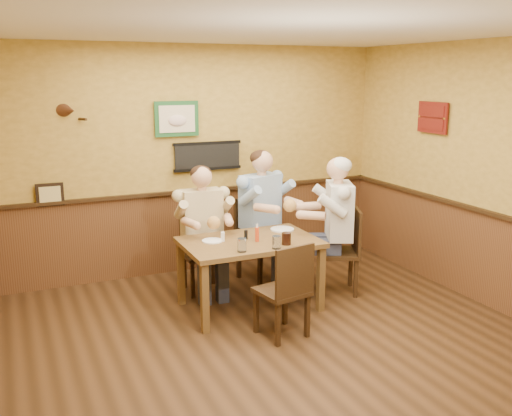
{
  "coord_description": "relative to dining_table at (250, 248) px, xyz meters",
  "views": [
    {
      "loc": [
        -2.15,
        -4.21,
        2.43
      ],
      "look_at": [
        0.18,
        0.99,
        1.1
      ],
      "focal_mm": 40.0,
      "sensor_mm": 36.0,
      "label": 1
    }
  ],
  "objects": [
    {
      "name": "diner_white_elder",
      "position": [
        1.1,
        0.01,
        0.04
      ],
      "size": [
        0.85,
        0.85,
        1.4
      ],
      "primitive_type": null,
      "rotation": [
        0.0,
        0.0,
        -1.99
      ],
      "color": "silver",
      "rests_on": "ground"
    },
    {
      "name": "room",
      "position": [
        0.0,
        -0.87,
        1.03
      ],
      "size": [
        5.02,
        5.03,
        2.81
      ],
      "color": "black",
      "rests_on": "ground"
    },
    {
      "name": "salt_shaker",
      "position": [
        -0.27,
        0.08,
        0.14
      ],
      "size": [
        0.05,
        0.05,
        0.1
      ],
      "primitive_type": "cylinder",
      "rotation": [
        0.0,
        0.0,
        0.39
      ],
      "color": "white",
      "rests_on": "dining_table"
    },
    {
      "name": "cola_tumbler",
      "position": [
        0.28,
        -0.3,
        0.15
      ],
      "size": [
        0.1,
        0.1,
        0.12
      ],
      "primitive_type": "cylinder",
      "rotation": [
        0.0,
        0.0,
        -0.07
      ],
      "color": "black",
      "rests_on": "dining_table"
    },
    {
      "name": "chair_back_right",
      "position": [
        0.48,
        0.79,
        -0.16
      ],
      "size": [
        0.59,
        0.59,
        0.99
      ],
      "primitive_type": null,
      "rotation": [
        0.0,
        0.0,
        0.35
      ],
      "color": "#322010",
      "rests_on": "ground"
    },
    {
      "name": "chair_right_end",
      "position": [
        1.1,
        0.01,
        -0.17
      ],
      "size": [
        0.6,
        0.6,
        0.98
      ],
      "primitive_type": null,
      "rotation": [
        0.0,
        0.0,
        -1.99
      ],
      "color": "#322010",
      "rests_on": "ground"
    },
    {
      "name": "diner_blue_polo",
      "position": [
        0.48,
        0.79,
        0.05
      ],
      "size": [
        0.84,
        0.84,
        1.42
      ],
      "primitive_type": null,
      "rotation": [
        0.0,
        0.0,
        0.35
      ],
      "color": "#8AA9D0",
      "rests_on": "ground"
    },
    {
      "name": "diner_tan_shirt",
      "position": [
        -0.3,
        0.66,
        -0.0
      ],
      "size": [
        0.63,
        0.63,
        1.31
      ],
      "primitive_type": null,
      "rotation": [
        0.0,
        0.0,
        -0.04
      ],
      "color": "beige",
      "rests_on": "ground"
    },
    {
      "name": "plate_far_left",
      "position": [
        -0.37,
        0.11,
        0.1
      ],
      "size": [
        0.22,
        0.22,
        0.01
      ],
      "primitive_type": "cylinder",
      "rotation": [
        0.0,
        0.0,
        0.05
      ],
      "color": "white",
      "rests_on": "dining_table"
    },
    {
      "name": "water_glass_mid",
      "position": [
        0.12,
        -0.39,
        0.16
      ],
      "size": [
        0.1,
        0.1,
        0.13
      ],
      "primitive_type": "cylinder",
      "rotation": [
        0.0,
        0.0,
        -0.2
      ],
      "color": "silver",
      "rests_on": "dining_table"
    },
    {
      "name": "plate_far_right",
      "position": [
        0.49,
        0.21,
        0.1
      ],
      "size": [
        0.29,
        0.29,
        0.02
      ],
      "primitive_type": "cylinder",
      "rotation": [
        0.0,
        0.0,
        0.13
      ],
      "color": "silver",
      "rests_on": "dining_table"
    },
    {
      "name": "hot_sauce_bottle",
      "position": [
        0.05,
        -0.07,
        0.18
      ],
      "size": [
        0.05,
        0.05,
        0.17
      ],
      "primitive_type": "cylinder",
      "rotation": [
        0.0,
        0.0,
        0.34
      ],
      "color": "red",
      "rests_on": "dining_table"
    },
    {
      "name": "water_glass_left",
      "position": [
        -0.23,
        -0.34,
        0.16
      ],
      "size": [
        0.1,
        0.1,
        0.13
      ],
      "primitive_type": "cylinder",
      "rotation": [
        0.0,
        0.0,
        0.08
      ],
      "color": "silver",
      "rests_on": "dining_table"
    },
    {
      "name": "dining_table",
      "position": [
        0.0,
        0.0,
        0.0
      ],
      "size": [
        1.4,
        0.9,
        0.75
      ],
      "color": "brown",
      "rests_on": "ground"
    },
    {
      "name": "chair_near_side",
      "position": [
        0.01,
        -0.73,
        -0.19
      ],
      "size": [
        0.5,
        0.5,
        0.93
      ],
      "primitive_type": null,
      "rotation": [
        0.0,
        0.0,
        3.32
      ],
      "color": "#322010",
      "rests_on": "ground"
    },
    {
      "name": "pepper_shaker",
      "position": [
        -0.02,
        0.05,
        0.14
      ],
      "size": [
        0.04,
        0.04,
        0.1
      ],
      "primitive_type": "cylinder",
      "rotation": [
        0.0,
        0.0,
        0.1
      ],
      "color": "black",
      "rests_on": "dining_table"
    },
    {
      "name": "chair_back_left",
      "position": [
        -0.3,
        0.66,
        -0.2
      ],
      "size": [
        0.44,
        0.44,
        0.92
      ],
      "primitive_type": null,
      "rotation": [
        0.0,
        0.0,
        -0.04
      ],
      "color": "#322010",
      "rests_on": "ground"
    }
  ]
}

